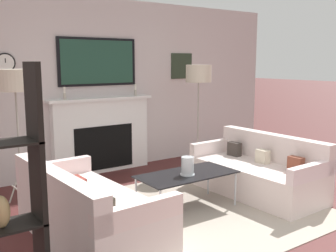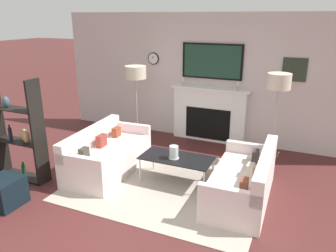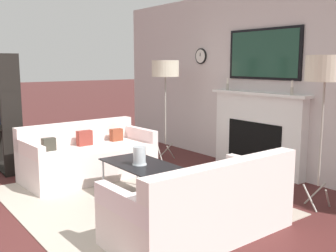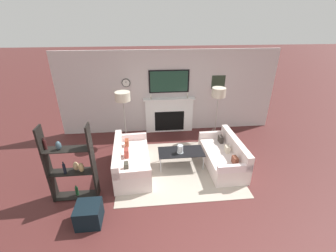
{
  "view_description": "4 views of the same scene",
  "coord_description": "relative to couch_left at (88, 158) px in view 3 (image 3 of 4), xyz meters",
  "views": [
    {
      "loc": [
        -2.64,
        -1.26,
        1.73
      ],
      "look_at": [
        0.2,
        2.78,
        0.92
      ],
      "focal_mm": 42.0,
      "sensor_mm": 36.0,
      "label": 1
    },
    {
      "loc": [
        1.92,
        -2.28,
        2.62
      ],
      "look_at": [
        -0.22,
        2.59,
        0.83
      ],
      "focal_mm": 35.0,
      "sensor_mm": 36.0,
      "label": 2
    },
    {
      "loc": [
        3.78,
        -0.19,
        1.6
      ],
      "look_at": [
        -0.23,
        2.82,
        0.79
      ],
      "focal_mm": 42.0,
      "sensor_mm": 36.0,
      "label": 3
    },
    {
      "loc": [
        -0.73,
        -2.64,
        3.57
      ],
      "look_at": [
        -0.19,
        2.84,
        0.89
      ],
      "focal_mm": 24.0,
      "sensor_mm": 36.0,
      "label": 4
    }
  ],
  "objects": [
    {
      "name": "fireplace_wall",
      "position": [
        1.21,
        2.25,
        0.94
      ],
      "size": [
        7.09,
        0.28,
        2.7
      ],
      "color": "beige",
      "rests_on": "ground_plane"
    },
    {
      "name": "area_rug",
      "position": [
        1.2,
        0.0,
        -0.27
      ],
      "size": [
        3.03,
        2.55,
        0.01
      ],
      "color": "#AE9F90",
      "rests_on": "ground_plane"
    },
    {
      "name": "couch_left",
      "position": [
        0.0,
        0.0,
        0.0
      ],
      "size": [
        0.94,
        1.83,
        0.76
      ],
      "color": "silver",
      "rests_on": "ground_plane"
    },
    {
      "name": "couch_right",
      "position": [
        2.42,
        0.0,
        -0.01
      ],
      "size": [
        0.86,
        1.76,
        0.77
      ],
      "color": "silver",
      "rests_on": "ground_plane"
    },
    {
      "name": "coffee_table",
      "position": [
        1.3,
        0.09,
        0.13
      ],
      "size": [
        1.17,
        0.58,
        0.44
      ],
      "color": "black",
      "rests_on": "ground_plane"
    },
    {
      "name": "hurricane_candle",
      "position": [
        1.27,
        0.05,
        0.25
      ],
      "size": [
        0.17,
        0.17,
        0.21
      ],
      "color": "silver",
      "rests_on": "coffee_table"
    },
    {
      "name": "floor_lamp_left",
      "position": [
        -0.22,
        1.52,
        1.21
      ],
      "size": [
        0.44,
        0.44,
        1.65
      ],
      "color": "#9E998E",
      "rests_on": "ground_plane"
    },
    {
      "name": "floor_lamp_right",
      "position": [
        2.63,
        1.52,
        1.24
      ],
      "size": [
        0.41,
        0.41,
        1.69
      ],
      "color": "#9E998E",
      "rests_on": "ground_plane"
    },
    {
      "name": "shelf_unit",
      "position": [
        -1.14,
        -0.81,
        0.54
      ],
      "size": [
        0.95,
        0.28,
        1.73
      ],
      "color": "black",
      "rests_on": "ground_plane"
    }
  ]
}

